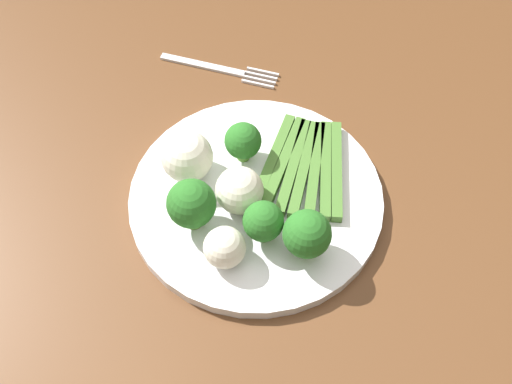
{
  "coord_description": "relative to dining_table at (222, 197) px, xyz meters",
  "views": [
    {
      "loc": [
        0.46,
        0.1,
        1.35
      ],
      "look_at": [
        0.07,
        0.05,
        0.77
      ],
      "focal_mm": 43.79,
      "sensor_mm": 36.0,
      "label": 1
    }
  ],
  "objects": [
    {
      "name": "cauliflower_back",
      "position": [
        0.08,
        0.04,
        0.14
      ],
      "size": [
        0.05,
        0.05,
        0.05
      ],
      "primitive_type": "sphere",
      "color": "silver",
      "rests_on": "plate"
    },
    {
      "name": "broccoli_back_right",
      "position": [
        0.13,
        0.11,
        0.15
      ],
      "size": [
        0.05,
        0.05,
        0.06
      ],
      "color": "#568E33",
      "rests_on": "plate"
    },
    {
      "name": "broccoli_right",
      "position": [
        0.01,
        0.03,
        0.14
      ],
      "size": [
        0.04,
        0.04,
        0.05
      ],
      "color": "#568E33",
      "rests_on": "plate"
    },
    {
      "name": "plate",
      "position": [
        0.07,
        0.05,
        0.1
      ],
      "size": [
        0.29,
        0.29,
        0.01
      ],
      "primitive_type": "cylinder",
      "color": "white",
      "rests_on": "dining_table"
    },
    {
      "name": "asparagus_bundle",
      "position": [
        0.02,
        0.11,
        0.12
      ],
      "size": [
        0.15,
        0.1,
        0.01
      ],
      "rotation": [
        0.0,
        0.0,
        6.17
      ],
      "color": "#47752D",
      "rests_on": "plate"
    },
    {
      "name": "cauliflower_front_left",
      "position": [
        0.04,
        -0.03,
        0.14
      ],
      "size": [
        0.06,
        0.06,
        0.06
      ],
      "primitive_type": "sphere",
      "color": "white",
      "rests_on": "plate"
    },
    {
      "name": "fork",
      "position": [
        -0.14,
        -0.02,
        0.1
      ],
      "size": [
        0.05,
        0.17,
        0.0
      ],
      "rotation": [
        0.0,
        0.0,
        1.39
      ],
      "color": "silver",
      "rests_on": "dining_table"
    },
    {
      "name": "broccoli_front",
      "position": [
        0.11,
        -0.01,
        0.15
      ],
      "size": [
        0.05,
        0.05,
        0.07
      ],
      "color": "#568E33",
      "rests_on": "plate"
    },
    {
      "name": "ground_plane",
      "position": [
        0.0,
        0.0,
        -0.66
      ],
      "size": [
        6.0,
        6.0,
        0.02
      ],
      "primitive_type": "cube",
      "color": "tan"
    },
    {
      "name": "broccoli_outer_edge",
      "position": [
        0.12,
        0.07,
        0.14
      ],
      "size": [
        0.04,
        0.04,
        0.05
      ],
      "color": "#568E33",
      "rests_on": "plate"
    },
    {
      "name": "cauliflower_mid",
      "position": [
        0.15,
        0.03,
        0.13
      ],
      "size": [
        0.05,
        0.05,
        0.05
      ],
      "primitive_type": "sphere",
      "color": "silver",
      "rests_on": "plate"
    },
    {
      "name": "dining_table",
      "position": [
        0.0,
        0.0,
        0.0
      ],
      "size": [
        1.46,
        0.92,
        0.75
      ],
      "color": "brown",
      "rests_on": "ground_plane"
    }
  ]
}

